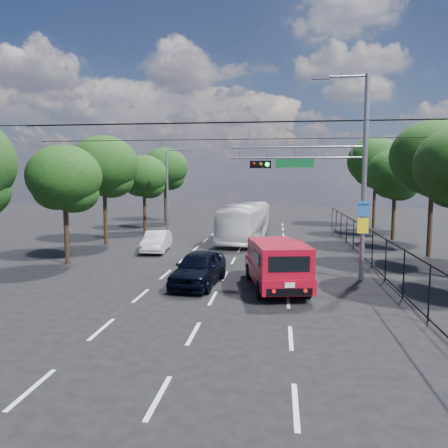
% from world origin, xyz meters
% --- Properties ---
extents(ground, '(120.00, 120.00, 0.00)m').
position_xyz_m(ground, '(0.00, 0.00, 0.00)').
color(ground, black).
rests_on(ground, ground).
extents(lane_markings, '(6.12, 38.00, 0.01)m').
position_xyz_m(lane_markings, '(-0.00, 14.00, 0.01)').
color(lane_markings, beige).
rests_on(lane_markings, ground).
extents(signal_mast, '(6.43, 0.39, 9.50)m').
position_xyz_m(signal_mast, '(5.28, 7.99, 5.24)').
color(signal_mast, slate).
rests_on(signal_mast, ground).
extents(streetlight_left, '(2.09, 0.22, 7.08)m').
position_xyz_m(streetlight_left, '(-6.33, 22.00, 3.94)').
color(streetlight_left, slate).
rests_on(streetlight_left, ground).
extents(utility_wires, '(22.00, 5.04, 0.74)m').
position_xyz_m(utility_wires, '(0.00, 8.83, 7.23)').
color(utility_wires, black).
rests_on(utility_wires, ground).
extents(fence_right, '(0.06, 34.03, 2.00)m').
position_xyz_m(fence_right, '(7.60, 12.17, 1.03)').
color(fence_right, black).
rests_on(fence_right, ground).
extents(tree_right_c, '(5.10, 5.10, 8.29)m').
position_xyz_m(tree_right_c, '(11.82, 15.02, 5.73)').
color(tree_right_c, black).
rests_on(tree_right_c, ground).
extents(tree_right_d, '(4.32, 4.32, 7.02)m').
position_xyz_m(tree_right_d, '(11.42, 22.02, 4.85)').
color(tree_right_d, black).
rests_on(tree_right_d, ground).
extents(tree_right_e, '(5.28, 5.28, 8.58)m').
position_xyz_m(tree_right_e, '(11.62, 30.02, 5.94)').
color(tree_right_e, black).
rests_on(tree_right_e, ground).
extents(tree_left_b, '(4.08, 4.08, 6.63)m').
position_xyz_m(tree_left_b, '(-9.18, 10.02, 4.58)').
color(tree_left_b, black).
rests_on(tree_left_b, ground).
extents(tree_left_c, '(4.80, 4.80, 7.80)m').
position_xyz_m(tree_left_c, '(-9.78, 17.02, 5.40)').
color(tree_left_c, black).
rests_on(tree_left_c, ground).
extents(tree_left_d, '(4.20, 4.20, 6.83)m').
position_xyz_m(tree_left_d, '(-9.38, 25.02, 4.72)').
color(tree_left_d, black).
rests_on(tree_left_d, ground).
extents(tree_left_e, '(4.92, 4.92, 7.99)m').
position_xyz_m(tree_left_e, '(-9.58, 33.02, 5.53)').
color(tree_left_e, black).
rests_on(tree_left_e, ground).
extents(red_pickup, '(3.10, 5.99, 2.13)m').
position_xyz_m(red_pickup, '(2.52, 5.86, 1.14)').
color(red_pickup, black).
rests_on(red_pickup, ground).
extents(navy_hatchback, '(2.26, 4.68, 1.54)m').
position_xyz_m(navy_hatchback, '(-0.96, 6.13, 0.77)').
color(navy_hatchback, black).
rests_on(navy_hatchback, ground).
extents(white_bus, '(3.47, 10.42, 2.85)m').
position_xyz_m(white_bus, '(0.05, 20.30, 1.42)').
color(white_bus, silver).
rests_on(white_bus, ground).
extents(white_van, '(1.76, 4.15, 1.33)m').
position_xyz_m(white_van, '(-5.33, 14.59, 0.67)').
color(white_van, silver).
rests_on(white_van, ground).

